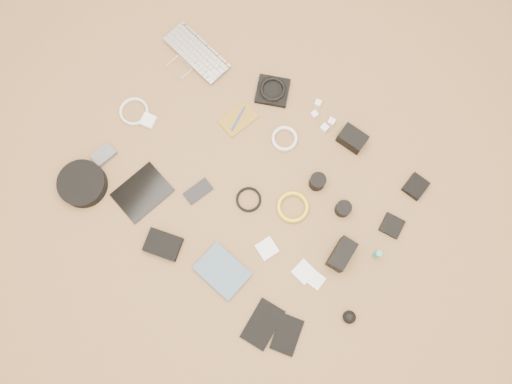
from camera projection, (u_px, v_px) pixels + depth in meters
The scene contains 34 objects.
room_shell at pixel (227, 40), 0.97m from camera, with size 4.04×4.04×2.58m.
laptop at pixel (189, 60), 2.31m from camera, with size 0.33×0.23×0.03m, color silver.
headphone_pouch at pixel (273, 91), 2.28m from camera, with size 0.15×0.14×0.03m, color black.
headphones at pixel (273, 89), 2.26m from camera, with size 0.12×0.12×0.01m, color black.
charger_a at pixel (314, 114), 2.25m from camera, with size 0.03×0.03×0.03m, color silver.
charger_b at pixel (318, 103), 2.26m from camera, with size 0.03×0.03×0.03m, color silver.
charger_c at pixel (331, 122), 2.24m from camera, with size 0.03×0.03×0.03m, color silver.
charger_d at pixel (324, 128), 2.23m from camera, with size 0.03×0.03×0.03m, color silver.
dslr_camera at pixel (352, 139), 2.20m from camera, with size 0.12×0.08×0.07m, color black.
lens_pouch at pixel (416, 187), 2.17m from camera, with size 0.08×0.09×0.03m, color black.
notebook_olive at pixel (238, 119), 2.25m from camera, with size 0.10×0.16×0.01m, color brown.
pen_blue at pixel (238, 118), 2.25m from camera, with size 0.01×0.01×0.13m, color #13369C.
cable_white_a at pixel (284, 139), 2.23m from camera, with size 0.12×0.12×0.01m, color silver.
lens_a at pixel (317, 182), 2.15m from camera, with size 0.07×0.07×0.07m, color black.
lens_b at pixel (343, 209), 2.13m from camera, with size 0.07×0.07×0.06m, color black.
card_reader at pixel (392, 226), 2.14m from camera, with size 0.09×0.09×0.02m, color black.
power_brick at pixel (148, 121), 2.24m from camera, with size 0.06×0.06×0.03m, color silver.
cable_white_b at pixel (134, 112), 2.26m from camera, with size 0.13×0.13×0.01m, color silver.
cable_black at pixel (249, 200), 2.17m from camera, with size 0.11×0.11×0.01m, color black.
cable_yellow at pixel (293, 207), 2.16m from camera, with size 0.14×0.14×0.02m, color yellow.
flash at pixel (341, 254), 2.07m from camera, with size 0.07×0.13×0.10m, color black.
lens_cleaner at pixel (377, 254), 2.08m from camera, with size 0.02×0.02×0.08m, color teal.
battery_charger at pixel (104, 155), 2.21m from camera, with size 0.07×0.10×0.03m, color #515055.
tablet at pixel (142, 193), 2.18m from camera, with size 0.18×0.23×0.01m, color black.
phone at pixel (198, 191), 2.18m from camera, with size 0.06×0.12×0.01m, color black.
filter_case_left at pixel (267, 249), 2.12m from camera, with size 0.08×0.08×0.01m, color silver.
filter_case_mid at pixel (304, 272), 2.10m from camera, with size 0.08×0.08×0.01m, color silver.
filter_case_right at pixel (316, 280), 2.09m from camera, with size 0.06×0.06×0.01m, color silver.
air_blower at pixel (349, 317), 2.04m from camera, with size 0.05×0.05×0.05m, color black.
headphone_case at pixel (82, 184), 2.16m from camera, with size 0.21×0.21×0.06m, color black.
drive_case at pixel (163, 245), 2.11m from camera, with size 0.15×0.10×0.04m, color black.
paperback at pixel (210, 285), 2.08m from camera, with size 0.15×0.21×0.02m, color #415A6F.
notebook_black_a at pixel (263, 324), 2.05m from camera, with size 0.11×0.18×0.01m, color black.
notebook_black_b at pixel (287, 335), 2.04m from camera, with size 0.10×0.15×0.01m, color black.
Camera 1 is at (0.32, -0.39, 2.13)m, focal length 35.00 mm.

